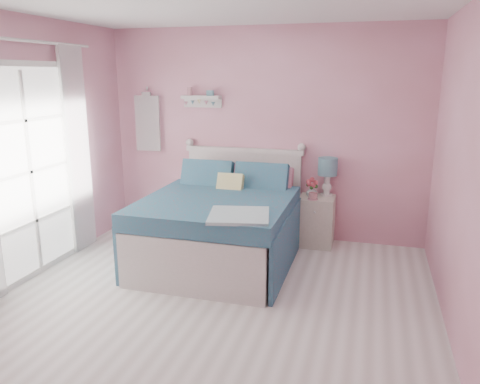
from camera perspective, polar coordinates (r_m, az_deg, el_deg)
The scene contains 12 objects.
floor at distance 4.20m, azimuth -4.59°, elevation -14.79°, with size 4.50×4.50×0.00m, color beige.
room_shell at distance 3.70m, azimuth -5.08°, elevation 7.20°, with size 4.50×4.50×4.50m.
bed at distance 5.21m, azimuth -2.26°, elevation -4.13°, with size 1.54×1.96×1.13m.
nightstand at distance 5.75m, azimuth 9.28°, elevation -3.50°, with size 0.42×0.41×0.60m.
table_lamp at distance 5.70m, azimuth 10.63°, elevation 2.73°, with size 0.23×0.23×0.46m.
vase at distance 5.65m, azimuth 8.73°, elevation 0.06°, with size 0.13×0.13×0.13m, color silver.
teacup at distance 5.54m, azimuth 8.88°, elevation -0.50°, with size 0.11×0.11×0.08m, color #CA878D.
roses at distance 5.62m, azimuth 8.75°, elevation 1.13°, with size 0.14×0.11×0.12m.
wall_shelf at distance 6.01m, azimuth -4.70°, elevation 11.30°, with size 0.50×0.15×0.25m.
hanging_dress at distance 6.33m, azimuth -11.19°, elevation 8.19°, with size 0.34×0.03×0.72m, color white.
french_door at distance 5.14m, azimuth -24.26°, elevation 2.19°, with size 0.04×1.32×2.16m.
curtain_far at distance 5.67m, azimuth -19.19°, elevation 4.76°, with size 0.04×0.40×2.32m, color white.
Camera 1 is at (1.32, -3.43, 2.03)m, focal length 35.00 mm.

